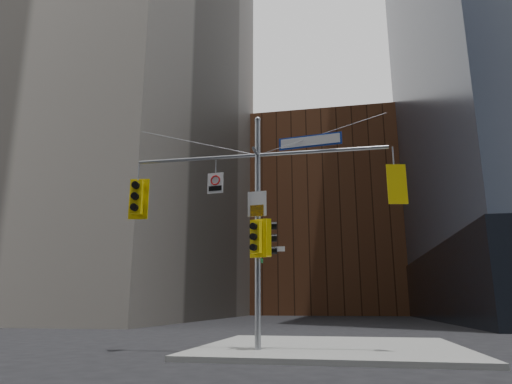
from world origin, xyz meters
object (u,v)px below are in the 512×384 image
at_px(signal_assembly, 258,204).
at_px(traffic_light_pole_side, 268,238).
at_px(traffic_light_west_arm, 137,198).
at_px(regulatory_sign_arm, 215,182).
at_px(traffic_light_east_arm, 395,185).
at_px(traffic_light_pole_front, 256,238).
at_px(street_sign_blade, 310,141).

xyz_separation_m(signal_assembly, traffic_light_pole_side, (0.33, 0.02, -1.06)).
bearing_deg(traffic_light_west_arm, traffic_light_pole_side, -6.78).
bearing_deg(regulatory_sign_arm, traffic_light_east_arm, 6.61).
distance_m(traffic_light_west_arm, traffic_light_pole_front, 4.29).
bearing_deg(traffic_light_pole_front, street_sign_blade, 23.98).
height_order(signal_assembly, traffic_light_pole_front, signal_assembly).
bearing_deg(signal_assembly, street_sign_blade, 0.12).
xyz_separation_m(traffic_light_pole_front, street_sign_blade, (1.66, 0.27, 3.01)).
distance_m(traffic_light_pole_front, street_sign_blade, 3.45).
xyz_separation_m(traffic_light_west_arm, traffic_light_pole_front, (4.02, -0.28, -1.46)).
relative_size(traffic_light_west_arm, traffic_light_pole_front, 1.18).
bearing_deg(traffic_light_west_arm, signal_assembly, -7.01).
distance_m(traffic_light_west_arm, regulatory_sign_arm, 2.68).
bearing_deg(traffic_light_east_arm, traffic_light_pole_side, -11.39).
bearing_deg(traffic_light_pole_front, traffic_light_west_arm, -169.32).
bearing_deg(street_sign_blade, signal_assembly, -172.09).
bearing_deg(traffic_light_east_arm, regulatory_sign_arm, -10.94).
relative_size(traffic_light_east_arm, street_sign_blade, 0.60).
distance_m(signal_assembly, traffic_light_west_arm, 4.04).
bearing_deg(traffic_light_west_arm, traffic_light_pole_front, -10.82).
height_order(traffic_light_east_arm, traffic_light_pole_front, traffic_light_east_arm).
distance_m(signal_assembly, traffic_light_pole_front, 1.11).
bearing_deg(traffic_light_west_arm, street_sign_blade, -6.92).
height_order(traffic_light_pole_side, regulatory_sign_arm, regulatory_sign_arm).
bearing_deg(regulatory_sign_arm, traffic_light_pole_front, -3.87).
height_order(traffic_light_pole_side, traffic_light_pole_front, traffic_light_pole_side).
distance_m(traffic_light_east_arm, traffic_light_pole_front, 4.37).
height_order(signal_assembly, regulatory_sign_arm, signal_assembly).
xyz_separation_m(signal_assembly, traffic_light_pole_front, (0.00, -0.27, -1.08)).
bearing_deg(street_sign_blade, traffic_light_pole_side, -172.76).
height_order(traffic_light_west_arm, traffic_light_pole_front, traffic_light_west_arm).
xyz_separation_m(signal_assembly, regulatory_sign_arm, (-1.37, -0.02, 0.75)).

